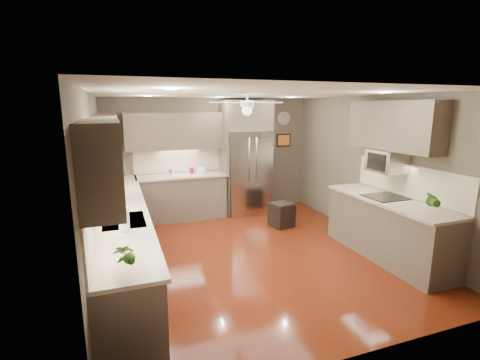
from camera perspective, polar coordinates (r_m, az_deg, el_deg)
floor at (r=5.71m, az=2.17°, el=-11.99°), size 5.00×5.00×0.00m
ceiling at (r=5.22m, az=2.39°, el=13.95°), size 5.00×5.00×0.00m
wall_back at (r=7.67m, az=-4.76°, el=3.91°), size 4.50×0.00×4.50m
wall_front at (r=3.23m, az=19.29°, el=-8.00°), size 4.50×0.00×4.50m
wall_left at (r=4.96m, az=-22.60°, el=-1.40°), size 0.00×5.00×5.00m
wall_right at (r=6.50m, az=21.00°, el=1.71°), size 0.00×5.00×5.00m
canister_b at (r=7.22m, az=-11.36°, el=1.28°), size 0.09×0.09×0.13m
canister_d at (r=7.36m, az=-7.94°, el=1.52°), size 0.09×0.09×0.12m
soap_bottle at (r=5.02m, az=-20.47°, el=-3.69°), size 0.10×0.11×0.18m
potted_plant_left at (r=3.13m, az=-18.56°, el=-11.55°), size 0.19×0.15×0.32m
potted_plant_right at (r=5.21m, az=29.10°, el=-2.94°), size 0.23×0.22×0.34m
bowl at (r=7.34m, az=-6.25°, el=1.27°), size 0.23×0.23×0.05m
left_run at (r=5.31m, az=-18.65°, el=-8.88°), size 0.65×4.70×1.45m
back_run at (r=7.38m, az=-9.50°, el=-2.60°), size 1.85×0.65×1.45m
uppers at (r=5.70m, az=-7.38°, el=7.37°), size 4.50×4.70×0.95m
window at (r=4.41m, az=-22.80°, el=1.01°), size 0.05×1.12×0.92m
sink at (r=4.56m, az=-18.51°, el=-6.69°), size 0.50×0.70×0.32m
refrigerator at (r=7.57m, az=1.06°, el=3.37°), size 1.06×0.75×2.45m
right_run at (r=5.90m, az=23.11°, el=-7.14°), size 0.70×2.20×1.45m
microwave at (r=5.91m, az=22.96°, el=2.87°), size 0.43×0.55×0.34m
ceiling_fan at (r=5.50m, az=1.17°, el=12.11°), size 1.18×1.18×0.32m
recessed_lights at (r=5.58m, az=0.41°, el=13.77°), size 2.84×3.14×0.01m
wall_clock at (r=8.21m, az=7.23°, el=9.99°), size 0.30×0.03×0.30m
framed_print at (r=8.24m, az=7.16°, el=6.51°), size 0.36×0.03×0.30m
stool at (r=6.90m, az=6.84°, el=-5.67°), size 0.47×0.47×0.47m
paper_towel at (r=4.11m, az=-18.50°, el=-6.20°), size 0.12×0.12×0.29m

